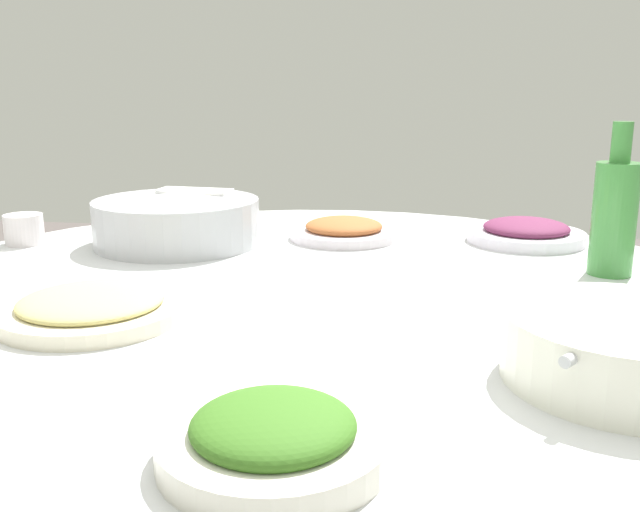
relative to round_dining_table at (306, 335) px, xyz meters
name	(u,v)px	position (x,y,z in m)	size (l,w,h in m)	color
round_dining_table	(306,335)	(0.00, 0.00, 0.00)	(1.40, 1.40, 0.73)	#99999E
rice_bowl	(177,221)	(0.30, -0.27, 0.12)	(0.32, 0.32, 0.10)	#B2B5BA
soup_bowl	(628,351)	(-0.39, 0.29, 0.11)	(0.26, 0.26, 0.07)	white
dish_noodles	(91,307)	(0.26, 0.18, 0.09)	(0.24, 0.24, 0.04)	#ECE3C7
dish_eggplant	(526,232)	(-0.38, -0.39, 0.09)	(0.23, 0.23, 0.05)	silver
dish_stirfry	(344,230)	(-0.02, -0.36, 0.09)	(0.22, 0.22, 0.04)	silver
dish_greens	(273,437)	(-0.06, 0.50, 0.10)	(0.19, 0.19, 0.05)	silver
green_bottle	(614,214)	(-0.48, -0.16, 0.18)	(0.07, 0.07, 0.25)	#3E893C
tea_cup_near	(24,229)	(0.59, -0.23, 0.10)	(0.07, 0.07, 0.06)	silver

